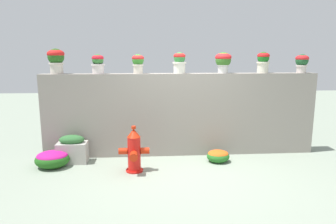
{
  "coord_description": "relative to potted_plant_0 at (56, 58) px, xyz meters",
  "views": [
    {
      "loc": [
        -0.73,
        -5.06,
        2.06
      ],
      "look_at": [
        -0.28,
        0.89,
        0.94
      ],
      "focal_mm": 32.54,
      "sensor_mm": 36.0,
      "label": 1
    }
  ],
  "objects": [
    {
      "name": "potted_plant_2",
      "position": [
        1.59,
        0.0,
        -0.07
      ],
      "size": [
        0.24,
        0.24,
        0.38
      ],
      "color": "beige",
      "rests_on": "stone_wall"
    },
    {
      "name": "flower_bush_left",
      "position": [
        3.13,
        -0.56,
        -1.87
      ],
      "size": [
        0.44,
        0.4,
        0.24
      ],
      "color": "#276E25",
      "rests_on": "ground"
    },
    {
      "name": "stone_wall",
      "position": [
        2.46,
        -0.01,
        -1.15
      ],
      "size": [
        5.59,
        0.31,
        1.69
      ],
      "primitive_type": "cube",
      "color": "gray",
      "rests_on": "ground"
    },
    {
      "name": "fire_hydrant",
      "position": [
        1.51,
        -0.95,
        -1.62
      ],
      "size": [
        0.55,
        0.44,
        0.83
      ],
      "color": "red",
      "rests_on": "ground"
    },
    {
      "name": "flower_bush_right",
      "position": [
        -0.02,
        -0.61,
        -1.83
      ],
      "size": [
        0.63,
        0.56,
        0.32
      ],
      "color": "#205819",
      "rests_on": "ground"
    },
    {
      "name": "planter_box",
      "position": [
        0.3,
        -0.39,
        -1.73
      ],
      "size": [
        0.56,
        0.33,
        0.55
      ],
      "color": "#A9A49D",
      "rests_on": "ground"
    },
    {
      "name": "potted_plant_0",
      "position": [
        0.0,
        0.0,
        0.0
      ],
      "size": [
        0.33,
        0.33,
        0.49
      ],
      "color": "beige",
      "rests_on": "stone_wall"
    },
    {
      "name": "ground_plane",
      "position": [
        2.46,
        -1.1,
        -1.99
      ],
      "size": [
        24.0,
        24.0,
        0.0
      ],
      "primitive_type": "plane",
      "color": "gray"
    },
    {
      "name": "potted_plant_6",
      "position": [
        4.95,
        -0.05,
        -0.07
      ],
      "size": [
        0.27,
        0.27,
        0.38
      ],
      "color": "beige",
      "rests_on": "stone_wall"
    },
    {
      "name": "potted_plant_4",
      "position": [
        3.31,
        -0.01,
        -0.04
      ],
      "size": [
        0.33,
        0.33,
        0.42
      ],
      "color": "beige",
      "rests_on": "stone_wall"
    },
    {
      "name": "potted_plant_3",
      "position": [
        2.42,
        -0.02,
        -0.06
      ],
      "size": [
        0.28,
        0.28,
        0.42
      ],
      "color": "silver",
      "rests_on": "stone_wall"
    },
    {
      "name": "potted_plant_1",
      "position": [
        0.8,
        -0.02,
        -0.08
      ],
      "size": [
        0.27,
        0.27,
        0.38
      ],
      "color": "silver",
      "rests_on": "stone_wall"
    },
    {
      "name": "potted_plant_5",
      "position": [
        4.15,
        0.0,
        -0.05
      ],
      "size": [
        0.26,
        0.26,
        0.43
      ],
      "color": "beige",
      "rests_on": "stone_wall"
    }
  ]
}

